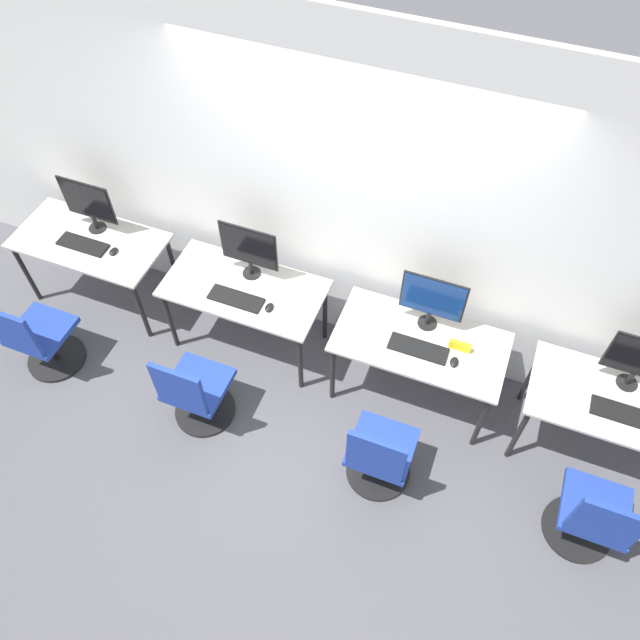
{
  "coord_description": "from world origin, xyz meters",
  "views": [
    {
      "loc": [
        0.99,
        -2.41,
        4.41
      ],
      "look_at": [
        0.0,
        0.13,
        0.86
      ],
      "focal_mm": 35.0,
      "sensor_mm": 36.0,
      "label": 1
    }
  ],
  "objects_px": {
    "mouse_far_left": "(114,251)",
    "mouse_left": "(269,307)",
    "office_chair_left": "(196,394)",
    "mouse_right": "(454,362)",
    "monitor_left": "(249,249)",
    "office_chair_far_right": "(592,519)",
    "keyboard_far_left": "(83,244)",
    "keyboard_left": "(236,299)",
    "keyboard_right": "(418,348)",
    "monitor_right": "(433,300)",
    "monitor_far_left": "(88,203)",
    "office_chair_right": "(379,457)",
    "keyboard_far_right": "(624,414)",
    "office_chair_far_left": "(39,340)"
  },
  "relations": [
    {
      "from": "office_chair_far_left",
      "to": "keyboard_far_right",
      "type": "xyz_separation_m",
      "value": [
        4.31,
        0.74,
        0.37
      ]
    },
    {
      "from": "monitor_right",
      "to": "mouse_right",
      "type": "xyz_separation_m",
      "value": [
        0.27,
        -0.28,
        -0.26
      ]
    },
    {
      "from": "office_chair_far_left",
      "to": "mouse_left",
      "type": "height_order",
      "value": "office_chair_far_left"
    },
    {
      "from": "monitor_far_left",
      "to": "mouse_right",
      "type": "bearing_deg",
      "value": -4.49
    },
    {
      "from": "keyboard_right",
      "to": "mouse_left",
      "type": "bearing_deg",
      "value": -177.64
    },
    {
      "from": "mouse_far_left",
      "to": "keyboard_far_right",
      "type": "distance_m",
      "value": 4.0
    },
    {
      "from": "keyboard_far_left",
      "to": "office_chair_left",
      "type": "distance_m",
      "value": 1.62
    },
    {
      "from": "monitor_far_left",
      "to": "keyboard_right",
      "type": "bearing_deg",
      "value": -4.43
    },
    {
      "from": "monitor_far_left",
      "to": "office_chair_far_left",
      "type": "xyz_separation_m",
      "value": [
        -0.02,
        -0.98,
        -0.64
      ]
    },
    {
      "from": "monitor_left",
      "to": "monitor_right",
      "type": "height_order",
      "value": "same"
    },
    {
      "from": "mouse_far_left",
      "to": "monitor_right",
      "type": "distance_m",
      "value": 2.6
    },
    {
      "from": "monitor_left",
      "to": "mouse_far_left",
      "type": "bearing_deg",
      "value": -169.97
    },
    {
      "from": "office_chair_left",
      "to": "mouse_right",
      "type": "xyz_separation_m",
      "value": [
        1.75,
        0.72,
        0.38
      ]
    },
    {
      "from": "monitor_far_left",
      "to": "keyboard_right",
      "type": "distance_m",
      "value": 2.88
    },
    {
      "from": "office_chair_far_left",
      "to": "monitor_left",
      "type": "relative_size",
      "value": 1.77
    },
    {
      "from": "mouse_far_left",
      "to": "keyboard_left",
      "type": "relative_size",
      "value": 0.21
    },
    {
      "from": "monitor_left",
      "to": "mouse_left",
      "type": "bearing_deg",
      "value": -45.18
    },
    {
      "from": "monitor_far_left",
      "to": "keyboard_left",
      "type": "relative_size",
      "value": 1.14
    },
    {
      "from": "keyboard_left",
      "to": "monitor_right",
      "type": "height_order",
      "value": "monitor_right"
    },
    {
      "from": "monitor_far_left",
      "to": "office_chair_right",
      "type": "relative_size",
      "value": 0.56
    },
    {
      "from": "office_chair_far_left",
      "to": "mouse_far_left",
      "type": "bearing_deg",
      "value": 68.56
    },
    {
      "from": "keyboard_far_left",
      "to": "office_chair_far_right",
      "type": "xyz_separation_m",
      "value": [
        4.27,
        -0.65,
        -0.37
      ]
    },
    {
      "from": "office_chair_left",
      "to": "monitor_right",
      "type": "bearing_deg",
      "value": 34.06
    },
    {
      "from": "monitor_right",
      "to": "mouse_right",
      "type": "height_order",
      "value": "monitor_right"
    },
    {
      "from": "keyboard_far_left",
      "to": "mouse_right",
      "type": "relative_size",
      "value": 4.79
    },
    {
      "from": "monitor_left",
      "to": "office_chair_right",
      "type": "xyz_separation_m",
      "value": [
        1.4,
        -0.96,
        -0.64
      ]
    },
    {
      "from": "office_chair_far_right",
      "to": "keyboard_far_left",
      "type": "bearing_deg",
      "value": 171.32
    },
    {
      "from": "mouse_right",
      "to": "office_chair_right",
      "type": "xyz_separation_m",
      "value": [
        -0.3,
        -0.71,
        -0.38
      ]
    },
    {
      "from": "mouse_far_left",
      "to": "mouse_left",
      "type": "xyz_separation_m",
      "value": [
        1.42,
        -0.07,
        0.0
      ]
    },
    {
      "from": "monitor_left",
      "to": "office_chair_far_right",
      "type": "height_order",
      "value": "monitor_left"
    },
    {
      "from": "monitor_far_left",
      "to": "mouse_left",
      "type": "height_order",
      "value": "monitor_far_left"
    },
    {
      "from": "monitor_far_left",
      "to": "office_chair_left",
      "type": "relative_size",
      "value": 0.56
    },
    {
      "from": "keyboard_left",
      "to": "keyboard_right",
      "type": "relative_size",
      "value": 1.0
    },
    {
      "from": "keyboard_far_left",
      "to": "mouse_right",
      "type": "height_order",
      "value": "mouse_right"
    },
    {
      "from": "office_chair_left",
      "to": "keyboard_right",
      "type": "xyz_separation_m",
      "value": [
        1.48,
        0.75,
        0.37
      ]
    },
    {
      "from": "monitor_left",
      "to": "office_chair_far_right",
      "type": "relative_size",
      "value": 0.56
    },
    {
      "from": "monitor_right",
      "to": "mouse_far_left",
      "type": "bearing_deg",
      "value": -175.01
    },
    {
      "from": "monitor_right",
      "to": "monitor_left",
      "type": "bearing_deg",
      "value": -179.11
    },
    {
      "from": "monitor_left",
      "to": "mouse_left",
      "type": "distance_m",
      "value": 0.47
    },
    {
      "from": "office_chair_left",
      "to": "mouse_right",
      "type": "relative_size",
      "value": 9.67
    },
    {
      "from": "monitor_far_left",
      "to": "mouse_far_left",
      "type": "bearing_deg",
      "value": -34.39
    },
    {
      "from": "monitor_right",
      "to": "office_chair_far_right",
      "type": "bearing_deg",
      "value": -32.36
    },
    {
      "from": "monitor_far_left",
      "to": "monitor_right",
      "type": "height_order",
      "value": "same"
    },
    {
      "from": "mouse_right",
      "to": "office_chair_far_right",
      "type": "relative_size",
      "value": 0.1
    },
    {
      "from": "mouse_far_left",
      "to": "office_chair_far_right",
      "type": "bearing_deg",
      "value": -9.56
    },
    {
      "from": "monitor_right",
      "to": "keyboard_right",
      "type": "height_order",
      "value": "monitor_right"
    },
    {
      "from": "office_chair_far_left",
      "to": "office_chair_right",
      "type": "distance_m",
      "value": 2.85
    },
    {
      "from": "mouse_far_left",
      "to": "keyboard_right",
      "type": "height_order",
      "value": "mouse_far_left"
    },
    {
      "from": "mouse_far_left",
      "to": "mouse_left",
      "type": "height_order",
      "value": "same"
    },
    {
      "from": "keyboard_left",
      "to": "mouse_left",
      "type": "xyz_separation_m",
      "value": [
        0.28,
        0.01,
        0.01
      ]
    }
  ]
}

